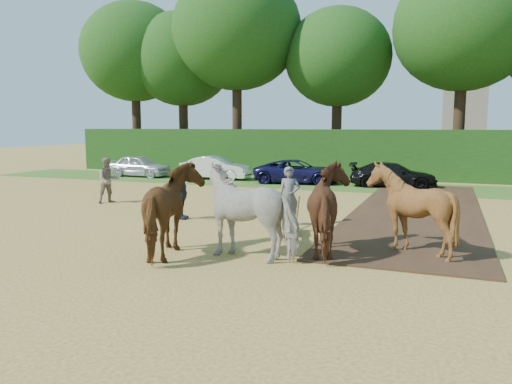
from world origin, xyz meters
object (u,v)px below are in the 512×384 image
object	(u,v)px
spectator_far	(181,195)
parked_cars	(385,175)
plough_team	(294,209)
spectator_near	(108,180)
church	(468,39)

from	to	relation	value
spectator_far	parked_cars	size ratio (longest dim) A/B	0.05
spectator_far	plough_team	world-z (taller)	plough_team
spectator_near	church	xyz separation A→B (m)	(14.76, 50.54, 12.77)
spectator_near	spectator_far	size ratio (longest dim) A/B	1.13
church	spectator_far	bearing A→B (deg)	-100.80
spectator_far	plough_team	size ratio (longest dim) A/B	0.22
spectator_near	plough_team	world-z (taller)	plough_team
church	parked_cars	bearing A→B (deg)	-96.36
spectator_near	church	world-z (taller)	church
parked_cars	plough_team	bearing A→B (deg)	-91.86
plough_team	parked_cars	distance (m)	14.85
parked_cars	church	bearing A→B (deg)	83.64
spectator_near	parked_cars	bearing A→B (deg)	-11.31
spectator_near	church	bearing A→B (deg)	19.22
plough_team	parked_cars	world-z (taller)	plough_team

